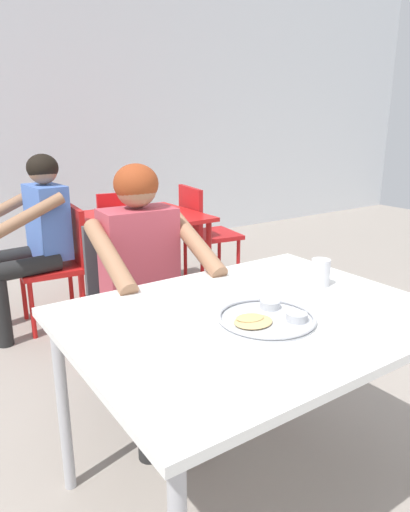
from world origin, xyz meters
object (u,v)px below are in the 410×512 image
at_px(table_background_red, 141,225).
at_px(chair_red_right, 203,229).
at_px(chair_red_left, 61,257).
at_px(chair_red_far, 116,229).
at_px(thali_tray, 267,317).
at_px(table_foreground, 253,330).
at_px(chair_foreground, 130,300).
at_px(drinking_cup, 320,272).
at_px(diner_foreground, 147,272).
at_px(patron_background, 34,227).

relative_size(table_background_red, chair_red_right, 1.01).
xyz_separation_m(chair_red_left, chair_red_far, (0.68, 0.59, -0.00)).
xyz_separation_m(thali_tray, table_background_red, (0.59, 2.10, -0.14)).
bearing_deg(table_background_red, chair_red_left, -177.65).
distance_m(table_foreground, chair_red_left, 2.01).
bearing_deg(table_background_red, chair_foreground, -119.45).
height_order(thali_tray, chair_foreground, chair_foreground).
xyz_separation_m(thali_tray, chair_foreground, (-0.04, 0.99, -0.25)).
bearing_deg(drinking_cup, chair_red_left, 103.27).
xyz_separation_m(chair_foreground, table_background_red, (0.63, 1.11, 0.11)).
height_order(table_background_red, chair_red_right, chair_red_right).
bearing_deg(chair_red_left, diner_foreground, -89.95).
relative_size(thali_tray, diner_foreground, 0.27).
relative_size(drinking_cup, table_background_red, 0.12).
distance_m(drinking_cup, diner_foreground, 0.78).
bearing_deg(chair_red_right, chair_foreground, -136.77).
bearing_deg(table_background_red, chair_red_far, 86.12).
height_order(table_foreground, chair_foreground, chair_foreground).
distance_m(table_foreground, chair_red_right, 2.39).
distance_m(diner_foreground, table_background_red, 1.48).
height_order(thali_tray, drinking_cup, drinking_cup).
bearing_deg(chair_foreground, table_foreground, -87.19).
xyz_separation_m(chair_red_right, patron_background, (-1.40, -0.06, 0.20)).
bearing_deg(chair_red_right, chair_red_far, 137.75).
bearing_deg(chair_foreground, diner_foreground, -92.82).
xyz_separation_m(table_foreground, chair_foreground, (-0.04, 0.91, -0.17)).
bearing_deg(drinking_cup, table_background_red, 84.67).
xyz_separation_m(thali_tray, drinking_cup, (0.40, 0.14, 0.05)).
distance_m(chair_foreground, patron_background, 1.13).
bearing_deg(chair_foreground, chair_red_far, 68.36).
bearing_deg(chair_red_far, drinking_cup, -95.01).
height_order(chair_foreground, chair_red_left, chair_foreground).
xyz_separation_m(chair_foreground, diner_foreground, (-0.01, -0.23, 0.21)).
bearing_deg(chair_foreground, chair_red_left, 90.65).
relative_size(drinking_cup, diner_foreground, 0.09).
bearing_deg(diner_foreground, table_foreground, -85.33).
relative_size(thali_tray, chair_red_left, 0.39).
bearing_deg(table_foreground, table_background_red, 73.96).
bearing_deg(diner_foreground, chair_foreground, 87.18).
bearing_deg(drinking_cup, chair_foreground, 117.56).
bearing_deg(chair_red_far, chair_red_left, -138.82).
relative_size(table_foreground, drinking_cup, 11.37).
bearing_deg(drinking_cup, patron_background, 107.36).
relative_size(diner_foreground, table_background_red, 1.37).
height_order(thali_tray, chair_red_right, chair_red_right).
bearing_deg(chair_red_right, thali_tray, -119.06).
bearing_deg(patron_background, chair_red_right, 2.33).
relative_size(thali_tray, chair_foreground, 0.36).
xyz_separation_m(table_foreground, table_background_red, (0.58, 2.02, -0.07)).
relative_size(diner_foreground, chair_red_far, 1.48).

